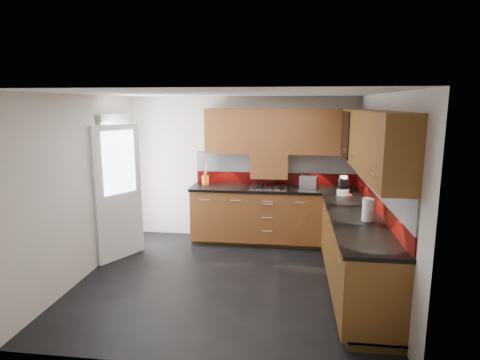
# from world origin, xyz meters

# --- Properties ---
(room) EXTENTS (4.00, 3.80, 2.64)m
(room) POSITION_xyz_m (0.00, 0.00, 1.50)
(room) COLOR black
(base_cabinets) EXTENTS (2.70, 3.20, 0.95)m
(base_cabinets) POSITION_xyz_m (1.07, 0.72, 0.44)
(base_cabinets) COLOR brown
(base_cabinets) RESTS_ON room
(countertop) EXTENTS (2.72, 3.22, 0.04)m
(countertop) POSITION_xyz_m (1.05, 0.70, 0.92)
(countertop) COLOR black
(countertop) RESTS_ON base_cabinets
(backsplash) EXTENTS (2.70, 3.20, 0.54)m
(backsplash) POSITION_xyz_m (1.28, 0.93, 1.21)
(backsplash) COLOR maroon
(backsplash) RESTS_ON countertop
(upper_cabinets) EXTENTS (2.50, 3.20, 0.72)m
(upper_cabinets) POSITION_xyz_m (1.23, 0.78, 1.84)
(upper_cabinets) COLOR brown
(upper_cabinets) RESTS_ON room
(extractor_hood) EXTENTS (0.60, 0.33, 0.40)m
(extractor_hood) POSITION_xyz_m (0.45, 1.64, 1.28)
(extractor_hood) COLOR brown
(extractor_hood) RESTS_ON room
(glass_cabinet) EXTENTS (0.32, 0.80, 0.66)m
(glass_cabinet) POSITION_xyz_m (1.71, 1.07, 1.87)
(glass_cabinet) COLOR black
(glass_cabinet) RESTS_ON room
(back_door) EXTENTS (0.42, 1.19, 2.04)m
(back_door) POSITION_xyz_m (-1.78, 0.75, 1.03)
(back_door) COLOR white
(back_door) RESTS_ON room
(gas_hob) EXTENTS (0.58, 0.51, 0.05)m
(gas_hob) POSITION_xyz_m (0.45, 1.47, 0.96)
(gas_hob) COLOR silver
(gas_hob) RESTS_ON countertop
(utensil_pot) EXTENTS (0.12, 0.12, 0.42)m
(utensil_pot) POSITION_xyz_m (-0.62, 1.62, 1.03)
(utensil_pot) COLOR #D76114
(utensil_pot) RESTS_ON countertop
(toaster) EXTENTS (0.32, 0.25, 0.20)m
(toaster) POSITION_xyz_m (1.09, 1.55, 1.04)
(toaster) COLOR silver
(toaster) RESTS_ON countertop
(food_processor) EXTENTS (0.18, 0.18, 0.30)m
(food_processor) POSITION_xyz_m (1.57, 1.08, 1.08)
(food_processor) COLOR white
(food_processor) RESTS_ON countertop
(paper_towel) EXTENTS (0.13, 0.13, 0.27)m
(paper_towel) POSITION_xyz_m (1.69, -0.24, 1.07)
(paper_towel) COLOR white
(paper_towel) RESTS_ON countertop
(orange_cloth) EXTENTS (0.15, 0.14, 0.01)m
(orange_cloth) POSITION_xyz_m (1.63, 1.08, 0.95)
(orange_cloth) COLOR red
(orange_cloth) RESTS_ON countertop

